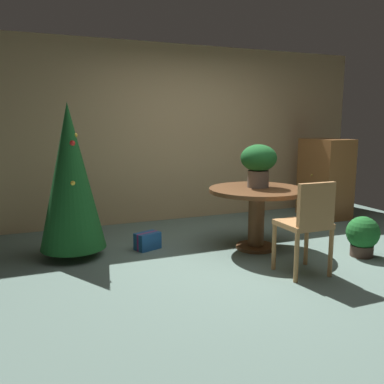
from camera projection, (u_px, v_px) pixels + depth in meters
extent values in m
plane|color=slate|center=(255.00, 260.00, 4.50)|extent=(6.60, 6.60, 0.00)
cube|color=tan|center=(182.00, 134.00, 6.29)|extent=(6.00, 0.10, 2.60)
cylinder|color=brown|center=(256.00, 247.00, 4.91)|extent=(0.46, 0.46, 0.04)
cylinder|color=brown|center=(256.00, 219.00, 4.85)|extent=(0.19, 0.19, 0.64)
cylinder|color=brown|center=(257.00, 190.00, 4.80)|extent=(1.11, 1.11, 0.05)
cylinder|color=#665B51|center=(258.00, 179.00, 4.86)|extent=(0.25, 0.25, 0.20)
ellipsoid|color=#195623|center=(259.00, 158.00, 4.82)|extent=(0.42, 0.42, 0.32)
sphere|color=#EAD14C|center=(268.00, 156.00, 4.88)|extent=(0.06, 0.06, 0.06)
sphere|color=#EAD14C|center=(251.00, 154.00, 4.87)|extent=(0.09, 0.09, 0.09)
sphere|color=#EAD14C|center=(260.00, 151.00, 4.94)|extent=(0.06, 0.06, 0.06)
sphere|color=#EAD14C|center=(250.00, 156.00, 4.75)|extent=(0.07, 0.07, 0.07)
cylinder|color=#B27F4C|center=(274.00, 247.00, 4.18)|extent=(0.04, 0.04, 0.47)
cylinder|color=#B27F4C|center=(306.00, 243.00, 4.33)|extent=(0.04, 0.04, 0.47)
cylinder|color=#B27F4C|center=(296.00, 258.00, 3.84)|extent=(0.04, 0.04, 0.47)
cylinder|color=#B27F4C|center=(331.00, 253.00, 3.99)|extent=(0.04, 0.04, 0.47)
cube|color=#B27F4C|center=(303.00, 224.00, 4.04)|extent=(0.44, 0.42, 0.05)
cube|color=#B27F4C|center=(316.00, 205.00, 3.83)|extent=(0.40, 0.05, 0.41)
cylinder|color=brown|center=(74.00, 252.00, 4.62)|extent=(0.10, 0.10, 0.10)
cone|color=#195623|center=(70.00, 177.00, 4.48)|extent=(0.71, 0.71, 1.59)
sphere|color=#2D51A8|center=(75.00, 180.00, 4.67)|extent=(0.05, 0.05, 0.05)
sphere|color=gold|center=(75.00, 135.00, 4.41)|extent=(0.05, 0.05, 0.05)
sphere|color=red|center=(72.00, 143.00, 4.35)|extent=(0.06, 0.06, 0.06)
sphere|color=gold|center=(73.00, 183.00, 4.33)|extent=(0.05, 0.05, 0.05)
sphere|color=#2D51A8|center=(53.00, 204.00, 4.57)|extent=(0.05, 0.05, 0.05)
cube|color=#1E569E|center=(148.00, 241.00, 4.87)|extent=(0.33, 0.26, 0.20)
cube|color=#9E287A|center=(148.00, 241.00, 4.87)|extent=(0.28, 0.13, 0.20)
cube|color=brown|center=(325.00, 178.00, 6.47)|extent=(0.50, 0.77, 1.22)
sphere|color=#B29338|center=(312.00, 175.00, 6.37)|extent=(0.04, 0.04, 0.04)
cylinder|color=#4C382D|center=(362.00, 251.00, 4.62)|extent=(0.25, 0.25, 0.13)
sphere|color=#1E6628|center=(363.00, 233.00, 4.59)|extent=(0.36, 0.36, 0.36)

